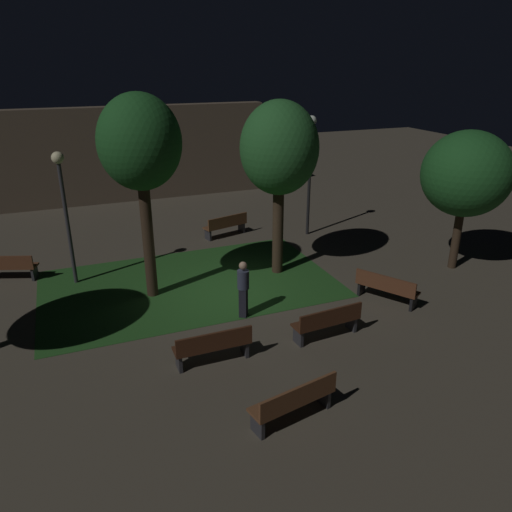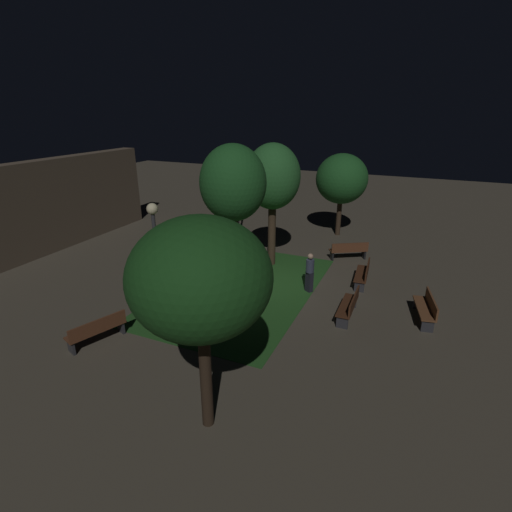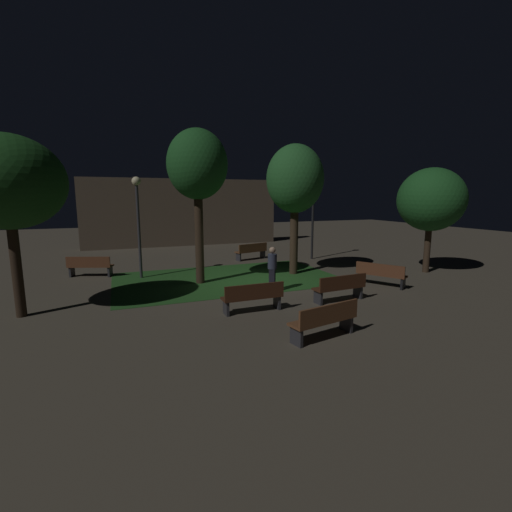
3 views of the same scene
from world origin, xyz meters
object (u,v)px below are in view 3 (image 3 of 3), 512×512
object	(u,v)px
tree_back_right	(295,180)
tree_lawn_side	(197,166)
tree_tall_center	(431,200)
lamp_post_near_wall	(138,209)
bench_back_row	(325,319)
bench_front_left	(340,287)
bench_lawn_edge	(253,296)
bench_near_trees	(90,266)
bench_front_right	(381,274)
pedestrian	(272,268)
lamp_post_path_center	(313,200)
tree_left_canopy	(7,183)
bench_corner	(252,251)

from	to	relation	value
tree_back_right	tree_lawn_side	world-z (taller)	tree_lawn_side
tree_tall_center	lamp_post_near_wall	world-z (taller)	tree_tall_center
bench_back_row	bench_front_left	bearing A→B (deg)	49.18
bench_lawn_edge	tree_tall_center	size ratio (longest dim) A/B	0.39
bench_near_trees	bench_front_left	bearing A→B (deg)	-41.65
bench_front_right	pedestrian	bearing A→B (deg)	169.47
bench_lawn_edge	bench_front_right	bearing A→B (deg)	11.23
bench_front_left	tree_lawn_side	world-z (taller)	tree_lawn_side
bench_front_right	lamp_post_path_center	xyz separation A→B (m)	(0.67, 6.20, 2.67)
bench_near_trees	lamp_post_near_wall	bearing A→B (deg)	-26.25
tree_left_canopy	bench_near_trees	bearing A→B (deg)	72.66
tree_lawn_side	tree_left_canopy	xyz separation A→B (m)	(-5.57, -2.05, -0.74)
tree_back_right	tree_left_canopy	xyz separation A→B (m)	(-9.75, -2.24, -0.32)
bench_front_left	lamp_post_near_wall	bearing A→B (deg)	134.25
bench_front_left	tree_left_canopy	world-z (taller)	tree_left_canopy
bench_corner	tree_lawn_side	size ratio (longest dim) A/B	0.32
bench_lawn_edge	bench_back_row	world-z (taller)	same
lamp_post_path_center	tree_lawn_side	bearing A→B (deg)	-154.98
bench_lawn_edge	lamp_post_near_wall	bearing A→B (deg)	114.92
bench_front_left	tree_tall_center	distance (m)	7.20
bench_near_trees	lamp_post_path_center	distance (m)	11.26
bench_lawn_edge	bench_back_row	bearing A→B (deg)	-70.34
tree_back_right	lamp_post_near_wall	bearing A→B (deg)	165.84
bench_lawn_edge	bench_back_row	distance (m)	2.60
bench_back_row	tree_lawn_side	bearing A→B (deg)	103.01
lamp_post_near_wall	pedestrian	xyz separation A→B (m)	(4.17, -4.01, -1.99)
bench_lawn_edge	bench_front_left	xyz separation A→B (m)	(3.00, 0.00, 0.00)
lamp_post_near_wall	bench_lawn_edge	bearing A→B (deg)	-65.08
bench_lawn_edge	bench_corner	distance (m)	8.80
bench_back_row	lamp_post_near_wall	xyz separation A→B (m)	(-3.61, 8.33, 2.36)
bench_near_trees	lamp_post_near_wall	distance (m)	3.23
bench_near_trees	tree_left_canopy	distance (m)	5.97
bench_near_trees	bench_corner	world-z (taller)	same
tree_left_canopy	pedestrian	size ratio (longest dim) A/B	3.10
tree_tall_center	bench_back_row	bearing A→B (deg)	-149.64
lamp_post_near_wall	bench_corner	bearing A→B (deg)	22.18
tree_tall_center	pedestrian	world-z (taller)	tree_tall_center
tree_left_canopy	bench_corner	bearing A→B (deg)	33.67
bench_lawn_edge	bench_near_trees	bearing A→B (deg)	124.51
bench_lawn_edge	pedestrian	size ratio (longest dim) A/B	1.12
tree_back_right	tree_tall_center	xyz separation A→B (m)	(5.67, -1.87, -0.83)
bench_front_right	tree_left_canopy	bearing A→B (deg)	175.34
tree_back_right	lamp_post_path_center	world-z (taller)	tree_back_right
tree_lawn_side	bench_corner	bearing A→B (deg)	48.09
lamp_post_path_center	bench_corner	bearing A→B (deg)	163.28
tree_tall_center	tree_back_right	bearing A→B (deg)	161.74
bench_back_row	bench_front_right	world-z (taller)	same
pedestrian	bench_corner	bearing A→B (deg)	75.57
tree_tall_center	lamp_post_path_center	world-z (taller)	lamp_post_path_center
bench_lawn_edge	lamp_post_path_center	xyz separation A→B (m)	(6.21, 7.30, 2.67)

